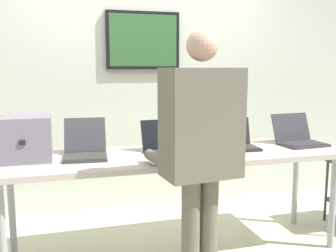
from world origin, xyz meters
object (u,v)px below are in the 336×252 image
at_px(person, 200,143).
at_px(laptop_station_1, 164,146).
at_px(workbench, 177,161).
at_px(laptop_station_0, 85,148).
at_px(laptop_station_2, 236,141).
at_px(laptop_station_3, 298,138).
at_px(equipment_box, 24,138).

bearing_deg(person, laptop_station_1, 93.11).
xyz_separation_m(workbench, laptop_station_0, (-0.67, 0.09, 0.12)).
xyz_separation_m(laptop_station_1, person, (0.04, -0.66, 0.15)).
distance_m(laptop_station_1, laptop_station_2, 0.59).
bearing_deg(laptop_station_0, laptop_station_2, -1.90).
bearing_deg(workbench, laptop_station_2, 5.32).
bearing_deg(laptop_station_3, laptop_station_1, -179.76).
bearing_deg(workbench, laptop_station_1, 155.62).
xyz_separation_m(laptop_station_0, laptop_station_1, (0.58, -0.04, -0.00)).
distance_m(laptop_station_2, laptop_station_3, 0.57).
distance_m(workbench, laptop_station_2, 0.51).
bearing_deg(laptop_station_3, laptop_station_0, 178.70).
xyz_separation_m(laptop_station_1, laptop_station_3, (1.16, 0.00, 0.00)).
bearing_deg(person, laptop_station_0, 131.07).
bearing_deg(workbench, laptop_station_3, 2.43).
relative_size(equipment_box, person, 0.22).
xyz_separation_m(equipment_box, laptop_station_3, (2.15, -0.05, -0.10)).
relative_size(laptop_station_0, laptop_station_3, 1.06).
height_order(laptop_station_0, laptop_station_2, laptop_station_0).
height_order(laptop_station_0, person, person).
bearing_deg(laptop_station_3, equipment_box, 178.54).
height_order(workbench, laptop_station_2, laptop_station_2).
height_order(equipment_box, laptop_station_3, equipment_box).
distance_m(workbench, person, 0.67).
height_order(equipment_box, laptop_station_1, equipment_box).
distance_m(laptop_station_0, laptop_station_1, 0.58).
bearing_deg(laptop_station_1, workbench, -24.38).
height_order(equipment_box, person, person).
bearing_deg(equipment_box, workbench, -5.32).
relative_size(workbench, equipment_box, 7.24).
relative_size(laptop_station_0, laptop_station_1, 1.26).
bearing_deg(laptop_station_2, person, -129.61).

